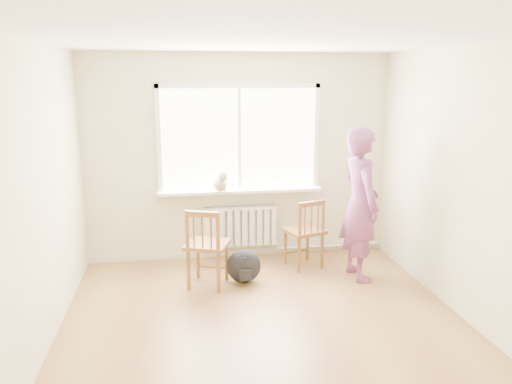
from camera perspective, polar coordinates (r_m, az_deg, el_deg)
name	(u,v)px	position (r m, az deg, el deg)	size (l,w,h in m)	color
floor	(270,336)	(4.90, 1.58, -16.13)	(4.50, 4.50, 0.00)	olive
ceiling	(272,38)	(4.29, 1.81, 17.20)	(4.50, 4.50, 0.00)	white
back_wall	(239,158)	(6.59, -1.95, 3.94)	(4.00, 0.01, 2.70)	beige
window	(239,134)	(6.52, -1.94, 6.61)	(2.12, 0.05, 1.42)	white
windowsill	(240,191)	(6.56, -1.80, 0.16)	(2.15, 0.22, 0.04)	white
radiator	(240,226)	(6.70, -1.79, -3.90)	(1.00, 0.12, 0.55)	white
heating_pipe	(329,246)	(7.10, 8.31, -6.10)	(0.04, 0.04, 1.40)	silver
baseboard	(240,252)	(6.90, -1.85, -6.89)	(4.00, 0.03, 0.08)	beige
chair_left	(206,248)	(5.78, -5.72, -6.36)	(0.59, 0.58, 0.94)	brown
chair_right	(306,233)	(6.36, 5.72, -4.73)	(0.55, 0.54, 0.90)	brown
person	(360,204)	(6.05, 11.82, -1.37)	(0.67, 0.44, 1.83)	#BC3E64
cat	(220,182)	(6.42, -4.09, 1.16)	(0.25, 0.45, 0.31)	beige
backpack	(244,266)	(5.97, -1.40, -8.45)	(0.41, 0.31, 0.41)	black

